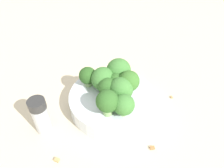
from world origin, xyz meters
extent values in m
plane|color=beige|center=(0.00, 0.00, 0.00)|extent=(3.00, 3.00, 0.00)
cylinder|color=silver|center=(0.00, 0.00, 0.02)|extent=(0.19, 0.19, 0.04)
cylinder|color=#84AD66|center=(0.00, 0.02, 0.05)|extent=(0.02, 0.02, 0.02)
sphere|color=#3D7533|center=(0.00, 0.02, 0.07)|extent=(0.05, 0.05, 0.05)
cylinder|color=#7A9E5B|center=(0.01, 0.00, 0.05)|extent=(0.02, 0.02, 0.02)
sphere|color=#2D5B23|center=(0.01, 0.00, 0.07)|extent=(0.04, 0.04, 0.04)
cylinder|color=#8EB770|center=(-0.02, 0.02, 0.05)|extent=(0.02, 0.02, 0.03)
sphere|color=#386B28|center=(-0.02, 0.02, 0.08)|extent=(0.04, 0.04, 0.04)
cylinder|color=#84AD66|center=(-0.04, -0.02, 0.05)|extent=(0.02, 0.02, 0.03)
sphere|color=#3D7533|center=(-0.04, -0.02, 0.07)|extent=(0.05, 0.05, 0.05)
cylinder|color=#7A9E5B|center=(0.00, -0.03, 0.05)|extent=(0.01, 0.01, 0.02)
sphere|color=#3D7533|center=(0.00, -0.03, 0.07)|extent=(0.05, 0.05, 0.05)
cylinder|color=#84AD66|center=(-0.01, 0.00, 0.05)|extent=(0.02, 0.02, 0.02)
sphere|color=#2D5B23|center=(-0.01, 0.00, 0.07)|extent=(0.04, 0.04, 0.04)
cylinder|color=#8EB770|center=(0.02, 0.05, 0.05)|extent=(0.02, 0.02, 0.02)
sphere|color=#3D7533|center=(0.02, 0.05, 0.06)|extent=(0.04, 0.04, 0.04)
cylinder|color=#8EB770|center=(0.01, -0.06, 0.05)|extent=(0.02, 0.02, 0.02)
sphere|color=#28511E|center=(0.01, -0.06, 0.06)|extent=(0.04, 0.04, 0.04)
cylinder|color=#84AD66|center=(0.04, 0.03, 0.05)|extent=(0.02, 0.02, 0.03)
sphere|color=#2D5B23|center=(0.04, 0.03, 0.07)|extent=(0.04, 0.04, 0.04)
cylinder|color=#B2B7BC|center=(0.14, -0.06, 0.03)|extent=(0.03, 0.03, 0.07)
cylinder|color=#2D2D2D|center=(0.14, -0.06, 0.07)|extent=(0.03, 0.03, 0.02)
cube|color=olive|center=(0.02, 0.13, 0.00)|extent=(0.01, 0.01, 0.01)
cube|color=tan|center=(0.17, 0.02, 0.00)|extent=(0.01, 0.01, 0.01)
cube|color=#AD7F4C|center=(-0.12, 0.08, 0.00)|extent=(0.01, 0.01, 0.01)
camera|label=1|loc=(0.24, 0.23, 0.37)|focal=35.00mm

